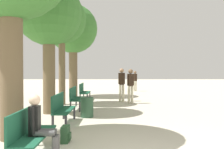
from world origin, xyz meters
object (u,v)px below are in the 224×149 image
(pedestrian_mid, at_px, (121,82))
(pedestrian_far, at_px, (134,80))
(tree_row_3, at_px, (72,30))
(trash_bin, at_px, (86,107))
(pedestrian_near, at_px, (130,84))
(tree_row_1, at_px, (48,15))
(backpack, at_px, (65,134))
(bench_row_2, at_px, (75,96))
(bench_row_0, at_px, (29,130))
(bench_row_3, at_px, (83,91))
(bench_row_1, at_px, (61,107))
(person_seated, at_px, (40,125))
(tree_row_2, at_px, (61,21))

(pedestrian_mid, relative_size, pedestrian_far, 1.11)
(tree_row_3, bearing_deg, pedestrian_far, 43.90)
(trash_bin, bearing_deg, pedestrian_near, 63.24)
(tree_row_1, relative_size, backpack, 13.56)
(bench_row_2, xyz_separation_m, pedestrian_near, (2.51, 1.71, 0.46))
(bench_row_0, height_order, pedestrian_mid, pedestrian_mid)
(backpack, xyz_separation_m, pedestrian_far, (2.91, 13.88, 0.73))
(bench_row_0, bearing_deg, bench_row_3, 90.00)
(tree_row_3, bearing_deg, bench_row_1, -83.80)
(bench_row_3, relative_size, pedestrian_near, 0.95)
(bench_row_3, bearing_deg, tree_row_1, -101.57)
(bench_row_3, relative_size, tree_row_3, 0.29)
(bench_row_0, bearing_deg, pedestrian_far, 77.14)
(backpack, height_order, pedestrian_far, pedestrian_far)
(bench_row_0, height_order, bench_row_2, same)
(bench_row_1, relative_size, bench_row_3, 1.00)
(person_seated, bearing_deg, trash_bin, 83.82)
(bench_row_2, distance_m, backpack, 5.01)
(bench_row_0, xyz_separation_m, pedestrian_near, (2.51, 7.72, 0.46))
(bench_row_2, height_order, tree_row_2, tree_row_2)
(bench_row_1, xyz_separation_m, pedestrian_far, (3.41, 11.92, 0.38))
(bench_row_0, height_order, person_seated, person_seated)
(trash_bin, bearing_deg, tree_row_1, 153.82)
(person_seated, relative_size, pedestrian_near, 0.71)
(pedestrian_mid, distance_m, pedestrian_far, 6.47)
(tree_row_3, height_order, pedestrian_far, tree_row_3)
(tree_row_3, bearing_deg, backpack, -82.16)
(person_seated, bearing_deg, pedestrian_near, 73.73)
(bench_row_0, xyz_separation_m, backpack, (0.50, 1.04, -0.35))
(tree_row_1, distance_m, person_seated, 5.95)
(bench_row_2, relative_size, pedestrian_mid, 0.93)
(backpack, bearing_deg, tree_row_3, 97.84)
(bench_row_1, bearing_deg, tree_row_2, 101.08)
(person_seated, bearing_deg, bench_row_3, 91.47)
(tree_row_3, height_order, pedestrian_near, tree_row_3)
(tree_row_3, relative_size, backpack, 15.13)
(bench_row_0, height_order, bench_row_1, same)
(bench_row_1, xyz_separation_m, backpack, (0.50, -1.97, -0.35))
(bench_row_2, height_order, person_seated, person_seated)
(bench_row_0, height_order, backpack, bench_row_0)
(bench_row_1, bearing_deg, tree_row_1, 114.58)
(backpack, xyz_separation_m, pedestrian_near, (2.01, 6.68, 0.80))
(bench_row_0, xyz_separation_m, trash_bin, (0.68, 4.11, -0.18))
(person_seated, xyz_separation_m, pedestrian_far, (3.17, 14.99, 0.25))
(bench_row_3, bearing_deg, bench_row_0, -90.00)
(bench_row_1, height_order, bench_row_2, same)
(person_seated, bearing_deg, backpack, 76.54)
(tree_row_1, bearing_deg, bench_row_2, 53.48)
(tree_row_2, relative_size, backpack, 13.96)
(bench_row_0, relative_size, pedestrian_far, 1.03)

